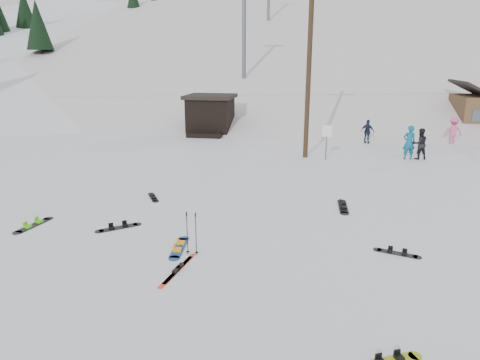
# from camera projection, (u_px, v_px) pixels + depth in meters

# --- Properties ---
(ground) EXTENTS (200.00, 200.00, 0.00)m
(ground) POSITION_uv_depth(u_px,v_px,m) (212.00, 277.00, 10.66)
(ground) COLOR white
(ground) RESTS_ON ground
(ski_slope) EXTENTS (60.00, 85.24, 65.97)m
(ski_slope) POSITION_uv_depth(u_px,v_px,m) (295.00, 174.00, 66.10)
(ski_slope) COLOR silver
(ski_slope) RESTS_ON ground
(ridge_left) EXTENTS (47.54, 95.03, 58.38)m
(ridge_left) POSITION_uv_depth(u_px,v_px,m) (55.00, 169.00, 64.97)
(ridge_left) COLOR white
(ridge_left) RESTS_ON ground
(treeline_left) EXTENTS (20.00, 64.00, 10.00)m
(treeline_left) POSITION_uv_depth(u_px,v_px,m) (23.00, 102.00, 54.05)
(treeline_left) COLOR black
(treeline_left) RESTS_ON ground
(treeline_crest) EXTENTS (50.00, 6.00, 10.00)m
(treeline_crest) POSITION_uv_depth(u_px,v_px,m) (303.00, 84.00, 92.21)
(treeline_crest) COLOR black
(treeline_crest) RESTS_ON ski_slope
(utility_pole) EXTENTS (2.00, 0.26, 9.00)m
(utility_pole) POSITION_uv_depth(u_px,v_px,m) (309.00, 70.00, 22.33)
(utility_pole) COLOR #3A2819
(utility_pole) RESTS_ON ground
(trail_sign) EXTENTS (0.50, 0.09, 1.85)m
(trail_sign) POSITION_uv_depth(u_px,v_px,m) (327.00, 136.00, 22.69)
(trail_sign) COLOR #595B60
(trail_sign) RESTS_ON ground
(lift_hut) EXTENTS (3.40, 4.10, 2.75)m
(lift_hut) POSITION_uv_depth(u_px,v_px,m) (210.00, 114.00, 30.94)
(lift_hut) COLOR black
(lift_hut) RESTS_ON ground
(lift_tower_near) EXTENTS (2.20, 0.36, 8.00)m
(lift_tower_near) POSITION_uv_depth(u_px,v_px,m) (244.00, 28.00, 37.60)
(lift_tower_near) COLOR #595B60
(lift_tower_near) RESTS_ON ski_slope
(hero_snowboard) EXTENTS (0.43, 1.63, 0.11)m
(hero_snowboard) POSITION_uv_depth(u_px,v_px,m) (179.00, 247.00, 12.25)
(hero_snowboard) COLOR navy
(hero_snowboard) RESTS_ON ground
(hero_skis) EXTENTS (0.41, 1.95, 0.10)m
(hero_skis) POSITION_uv_depth(u_px,v_px,m) (178.00, 269.00, 10.98)
(hero_skis) COLOR red
(hero_skis) RESTS_ON ground
(ski_poles) EXTENTS (0.34, 0.09, 1.23)m
(ski_poles) POSITION_uv_depth(u_px,v_px,m) (192.00, 233.00, 11.73)
(ski_poles) COLOR black
(ski_poles) RESTS_ON ground
(board_scatter_a) EXTENTS (1.22, 1.04, 0.10)m
(board_scatter_a) POSITION_uv_depth(u_px,v_px,m) (118.00, 227.00, 13.72)
(board_scatter_a) COLOR black
(board_scatter_a) RESTS_ON ground
(board_scatter_b) EXTENTS (0.78, 1.13, 0.09)m
(board_scatter_b) POSITION_uv_depth(u_px,v_px,m) (153.00, 197.00, 16.70)
(board_scatter_b) COLOR black
(board_scatter_b) RESTS_ON ground
(board_scatter_c) EXTENTS (0.53, 1.58, 0.11)m
(board_scatter_c) POSITION_uv_depth(u_px,v_px,m) (33.00, 225.00, 13.91)
(board_scatter_c) COLOR black
(board_scatter_c) RESTS_ON ground
(board_scatter_d) EXTENTS (1.25, 0.57, 0.09)m
(board_scatter_d) POSITION_uv_depth(u_px,v_px,m) (397.00, 253.00, 11.92)
(board_scatter_d) COLOR black
(board_scatter_d) RESTS_ON ground
(board_scatter_f) EXTENTS (0.35, 1.70, 0.12)m
(board_scatter_f) POSITION_uv_depth(u_px,v_px,m) (343.00, 207.00, 15.63)
(board_scatter_f) COLOR black
(board_scatter_f) RESTS_ON ground
(skier_teal) EXTENTS (0.74, 0.57, 1.83)m
(skier_teal) POSITION_uv_depth(u_px,v_px,m) (409.00, 142.00, 22.86)
(skier_teal) COLOR #0C5B7B
(skier_teal) RESTS_ON ground
(skier_dark) EXTENTS (0.95, 0.82, 1.67)m
(skier_dark) POSITION_uv_depth(u_px,v_px,m) (420.00, 144.00, 22.93)
(skier_dark) COLOR black
(skier_dark) RESTS_ON ground
(skier_pink) EXTENTS (1.12, 0.69, 1.68)m
(skier_pink) POSITION_uv_depth(u_px,v_px,m) (453.00, 131.00, 26.93)
(skier_pink) COLOR #E04F8D
(skier_pink) RESTS_ON ground
(skier_navy) EXTENTS (0.95, 0.76, 1.51)m
(skier_navy) POSITION_uv_depth(u_px,v_px,m) (368.00, 132.00, 27.27)
(skier_navy) COLOR #151F36
(skier_navy) RESTS_ON ground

